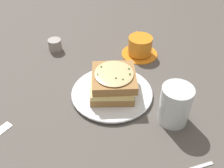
# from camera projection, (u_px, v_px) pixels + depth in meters

# --- Properties ---
(ground_plane) EXTENTS (2.40, 2.40, 0.00)m
(ground_plane) POSITION_uv_depth(u_px,v_px,m) (109.00, 98.00, 0.75)
(ground_plane) COLOR #514C47
(dinner_plate) EXTENTS (0.23, 0.23, 0.01)m
(dinner_plate) POSITION_uv_depth(u_px,v_px,m) (112.00, 93.00, 0.76)
(dinner_plate) COLOR white
(dinner_plate) RESTS_ON ground_plane
(sandwich) EXTENTS (0.17, 0.17, 0.07)m
(sandwich) POSITION_uv_depth(u_px,v_px,m) (113.00, 82.00, 0.73)
(sandwich) COLOR #A37542
(sandwich) RESTS_ON dinner_plate
(teacup_with_saucer) EXTENTS (0.13, 0.13, 0.07)m
(teacup_with_saucer) POSITION_uv_depth(u_px,v_px,m) (140.00, 46.00, 0.90)
(teacup_with_saucer) COLOR orange
(teacup_with_saucer) RESTS_ON ground_plane
(water_glass) EXTENTS (0.08, 0.08, 0.11)m
(water_glass) POSITION_uv_depth(u_px,v_px,m) (175.00, 105.00, 0.65)
(water_glass) COLOR silver
(water_glass) RESTS_ON ground_plane
(condiment_pot) EXTENTS (0.05, 0.05, 0.04)m
(condiment_pot) POSITION_uv_depth(u_px,v_px,m) (55.00, 45.00, 0.93)
(condiment_pot) COLOR gray
(condiment_pot) RESTS_ON ground_plane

